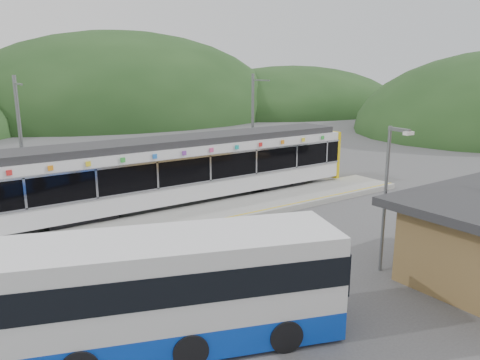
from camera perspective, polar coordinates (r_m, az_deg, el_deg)
ground at (r=20.78m, az=0.03°, el=-7.09°), size 120.00×120.00×0.00m
hills at (r=28.37m, az=4.16°, el=-1.53°), size 146.00×149.00×26.00m
platform at (r=23.36m, az=-4.63°, el=-4.41°), size 26.00×3.20×0.30m
yellow_line at (r=22.26m, az=-2.94°, el=-4.88°), size 26.00×0.10×0.01m
train at (r=25.52m, az=-6.30°, el=1.51°), size 20.44×3.01×3.74m
catenary_mast_west at (r=25.13m, az=-25.08°, el=3.83°), size 0.18×1.80×7.00m
catenary_mast_east at (r=30.73m, az=1.59°, el=6.58°), size 0.18×1.80×7.00m
bus at (r=12.86m, az=-12.97°, el=-13.80°), size 11.26×6.18×3.01m
lamp_post at (r=17.30m, az=17.67°, el=-0.80°), size 0.37×0.97×5.35m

